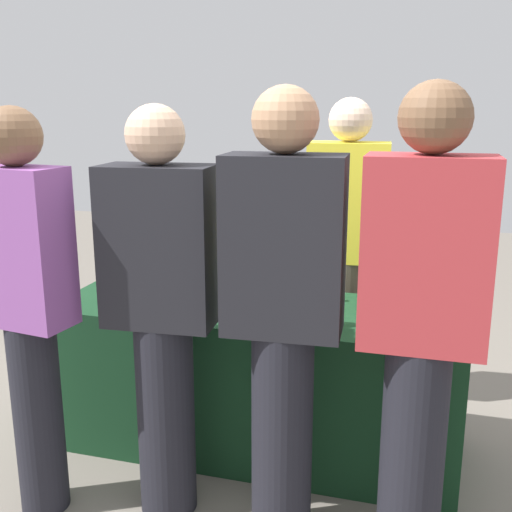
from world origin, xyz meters
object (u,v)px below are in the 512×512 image
ice_bucket (125,271)px  wine_bottle_3 (390,286)px  wine_bottle_0 (216,274)px  wine_bottle_2 (370,283)px  guest_1 (162,305)px  wine_glass_1 (141,285)px  guest_2 (283,310)px  guest_0 (27,300)px  wine_glass_4 (330,304)px  wine_glass_5 (375,306)px  wine_bottle_1 (293,280)px  guest_3 (421,322)px  server_pouring (346,246)px  wine_glass_0 (112,282)px  wine_glass_2 (159,291)px  wine_glass_3 (180,292)px

ice_bucket → wine_bottle_3: bearing=1.0°
wine_bottle_0 → wine_bottle_2: (0.77, 0.02, 0.01)m
guest_1 → ice_bucket: bearing=123.1°
wine_glass_1 → guest_2: 0.98m
guest_0 → guest_1: bearing=23.2°
wine_bottle_3 → wine_glass_1: (-1.17, -0.24, -0.02)m
wine_glass_4 → wine_glass_5: (0.19, 0.04, -0.00)m
wine_bottle_1 → ice_bucket: 0.91m
wine_glass_1 → wine_glass_5: 1.12m
wine_bottle_1 → guest_3: bearing=-49.8°
guest_2 → guest_3: 0.49m
wine_bottle_1 → wine_bottle_3: bearing=6.2°
ice_bucket → server_pouring: 1.20m
wine_bottle_2 → wine_glass_0: 1.26m
wine_bottle_1 → wine_glass_4: size_ratio=2.39×
guest_1 → guest_2: bearing=-8.5°
wine_glass_0 → wine_glass_4: size_ratio=0.98×
wine_glass_0 → guest_2: (0.98, -0.50, 0.11)m
guest_3 → guest_0: bearing=-177.0°
wine_glass_5 → wine_glass_1: bearing=178.6°
wine_bottle_2 → wine_glass_1: size_ratio=2.48×
wine_bottle_0 → wine_bottle_1: bearing=-6.0°
wine_glass_4 → server_pouring: server_pouring is taller
wine_glass_0 → guest_2: bearing=-27.1°
wine_glass_2 → wine_glass_5: bearing=2.3°
wine_bottle_0 → ice_bucket: wine_bottle_0 is taller
wine_bottle_1 → guest_0: bearing=-138.3°
guest_2 → wine_glass_0: bearing=149.5°
guest_2 → guest_3: guest_3 is taller
wine_bottle_3 → guest_3: guest_3 is taller
wine_glass_0 → guest_1: guest_1 is taller
wine_glass_5 → wine_glass_3: bearing=-177.4°
wine_glass_0 → guest_0: guest_0 is taller
guest_3 → wine_glass_2: bearing=158.5°
wine_bottle_0 → wine_glass_4: wine_bottle_0 is taller
guest_3 → wine_bottle_0: bearing=142.9°
wine_bottle_1 → wine_glass_0: wine_bottle_1 is taller
ice_bucket → server_pouring: size_ratio=0.12×
wine_glass_2 → server_pouring: server_pouring is taller
guest_0 → wine_glass_3: bearing=60.2°
wine_bottle_0 → guest_3: 1.27m
guest_1 → wine_glass_1: bearing=120.4°
wine_glass_5 → guest_0: size_ratio=0.08×
server_pouring → wine_bottle_2: bearing=107.9°
wine_glass_2 → wine_bottle_2: bearing=18.5°
wine_glass_0 → wine_glass_1: wine_glass_0 is taller
wine_glass_3 → wine_bottle_3: bearing=18.0°
wine_glass_2 → server_pouring: 1.08m
wine_glass_2 → guest_0: guest_0 is taller
guest_1 → guest_2: (0.50, -0.04, 0.04)m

